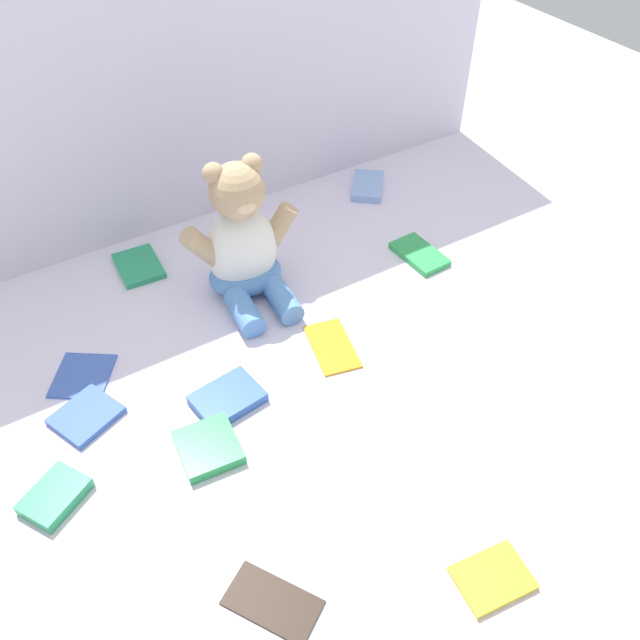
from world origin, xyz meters
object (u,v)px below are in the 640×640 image
at_px(teddy_bear, 243,246).
at_px(book_case_0, 228,399).
at_px(book_case_9, 55,496).
at_px(book_case_2, 82,375).
at_px(book_case_7, 272,602).
at_px(book_case_8, 367,186).
at_px(book_case_10, 86,416).
at_px(book_case_4, 208,447).
at_px(book_case_5, 332,346).
at_px(book_case_3, 493,578).
at_px(book_case_1, 419,254).
at_px(book_case_6, 139,266).

distance_m(teddy_bear, book_case_0, 0.31).
relative_size(teddy_bear, book_case_9, 3.09).
distance_m(teddy_bear, book_case_2, 0.37).
relative_size(book_case_7, book_case_8, 1.05).
bearing_deg(book_case_10, book_case_7, 172.49).
xyz_separation_m(book_case_4, book_case_5, (0.29, 0.09, -0.01)).
relative_size(book_case_3, book_case_4, 1.02).
bearing_deg(book_case_0, book_case_10, -120.73).
distance_m(book_case_2, book_case_5, 0.44).
relative_size(book_case_2, book_case_8, 0.87).
bearing_deg(book_case_7, book_case_1, -173.75).
distance_m(teddy_bear, book_case_10, 0.42).
relative_size(book_case_2, book_case_3, 1.04).
bearing_deg(book_case_8, book_case_1, 117.35).
xyz_separation_m(book_case_5, book_case_10, (-0.43, 0.07, 0.00)).
distance_m(book_case_2, book_case_10, 0.10).
bearing_deg(book_case_2, book_case_10, 111.49).
height_order(book_case_3, book_case_7, book_case_3).
distance_m(book_case_0, book_case_8, 0.71).
bearing_deg(book_case_9, book_case_0, 66.00).
height_order(book_case_1, book_case_2, book_case_1).
bearing_deg(teddy_bear, book_case_10, -151.95).
relative_size(teddy_bear, book_case_7, 2.27).
bearing_deg(book_case_2, book_case_5, -167.48).
xyz_separation_m(book_case_3, book_case_6, (-0.17, 0.88, 0.00)).
bearing_deg(book_case_3, book_case_8, -17.24).
distance_m(teddy_bear, book_case_1, 0.38).
height_order(book_case_5, book_case_7, book_case_5).
xyz_separation_m(teddy_bear, book_case_3, (0.01, -0.71, -0.10)).
relative_size(book_case_2, book_case_6, 0.91).
bearing_deg(book_case_4, book_case_2, 31.18).
distance_m(book_case_0, book_case_6, 0.42).
bearing_deg(book_case_4, book_case_3, -142.95).
relative_size(book_case_3, book_case_7, 0.79).
bearing_deg(book_case_9, book_case_8, 86.74).
bearing_deg(book_case_4, book_case_7, 179.25).
bearing_deg(teddy_bear, book_case_6, 139.34).
height_order(book_case_1, book_case_3, book_case_1).
bearing_deg(book_case_8, book_case_0, 74.47).
xyz_separation_m(book_case_1, book_case_7, (-0.61, -0.48, -0.00)).
distance_m(book_case_3, book_case_9, 0.64).
height_order(book_case_0, book_case_5, book_case_0).
xyz_separation_m(book_case_0, book_case_7, (-0.10, -0.34, -0.01)).
bearing_deg(book_case_10, book_case_3, -167.97).
bearing_deg(book_case_7, book_case_2, -111.64).
distance_m(book_case_3, book_case_8, 0.97).
bearing_deg(book_case_5, book_case_2, -9.06).
xyz_separation_m(teddy_bear, book_case_0, (-0.16, -0.25, -0.10)).
xyz_separation_m(book_case_3, book_case_7, (-0.27, 0.13, -0.00)).
bearing_deg(book_case_1, book_case_10, -178.24).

